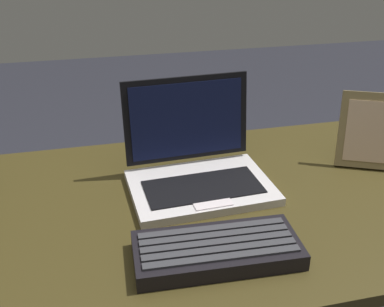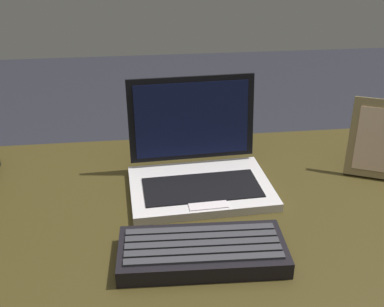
% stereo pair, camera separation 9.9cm
% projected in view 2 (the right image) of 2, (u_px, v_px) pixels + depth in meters
% --- Properties ---
extents(desk, '(1.41, 0.67, 0.74)m').
position_uv_depth(desk, '(209.00, 255.00, 1.06)').
color(desk, '#3D3315').
rests_on(desk, ground).
extents(laptop_front, '(0.32, 0.25, 0.23)m').
position_uv_depth(laptop_front, '(198.00, 167.00, 1.04)').
color(laptop_front, silver).
rests_on(laptop_front, desk).
extents(external_keyboard, '(0.30, 0.14, 0.04)m').
position_uv_depth(external_keyboard, '(202.00, 251.00, 0.82)').
color(external_keyboard, black).
rests_on(external_keyboard, desk).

